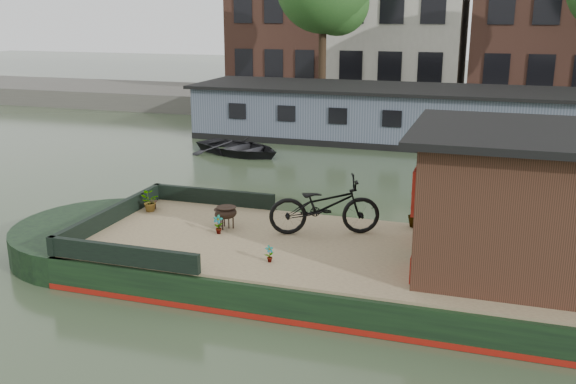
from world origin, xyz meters
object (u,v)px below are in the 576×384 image
(brazier_front, at_px, (223,219))
(brazier_rear, at_px, (227,218))
(dinghy, at_px, (239,144))
(bicycle, at_px, (325,206))
(cabin, at_px, (530,201))
(potted_plant_a, at_px, (218,225))

(brazier_front, bearing_deg, brazier_rear, 14.31)
(dinghy, bearing_deg, brazier_rear, -138.20)
(brazier_front, xyz_separation_m, brazier_rear, (0.07, 0.02, 0.03))
(bicycle, relative_size, brazier_rear, 4.79)
(brazier_rear, bearing_deg, cabin, -4.26)
(potted_plant_a, height_order, dinghy, potted_plant_a)
(cabin, height_order, dinghy, cabin)
(dinghy, bearing_deg, bicycle, -127.66)
(bicycle, xyz_separation_m, brazier_front, (-2.04, -0.33, -0.37))
(brazier_front, distance_m, dinghy, 10.09)
(brazier_front, relative_size, brazier_rear, 0.89)
(cabin, xyz_separation_m, potted_plant_a, (-5.72, 0.07, -1.04))
(bicycle, height_order, dinghy, bicycle)
(bicycle, relative_size, brazier_front, 5.39)
(cabin, height_order, brazier_rear, cabin)
(bicycle, bearing_deg, dinghy, 10.71)
(brazier_front, bearing_deg, potted_plant_a, -82.44)
(brazier_rear, bearing_deg, dinghy, 110.76)
(dinghy, bearing_deg, brazier_front, -138.63)
(brazier_rear, bearing_deg, potted_plant_a, -94.52)
(bicycle, relative_size, potted_plant_a, 5.76)
(bicycle, height_order, brazier_front, bicycle)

